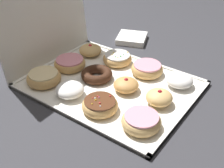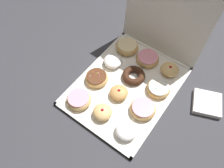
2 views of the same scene
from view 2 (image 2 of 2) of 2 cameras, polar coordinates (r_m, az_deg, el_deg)
name	(u,v)px [view 2 (image 2 of 2)]	position (r m, az deg, el deg)	size (l,w,h in m)	color
ground_plane	(126,87)	(1.09, 3.63, -0.71)	(3.00, 3.00, 0.00)	#333338
donut_box	(126,86)	(1.08, 3.64, -0.56)	(0.42, 0.55, 0.01)	white
box_lid_open	(168,10)	(1.08, 13.94, 17.75)	(0.42, 0.51, 0.01)	white
pink_frosted_donut_0	(79,99)	(1.03, -8.34, -3.84)	(0.11, 0.11, 0.04)	#E5B770
jelly_filled_donut_1	(102,112)	(0.98, -2.60, -6.99)	(0.08, 0.08, 0.05)	#E5B770
powdered_filled_donut_2	(126,131)	(0.95, 3.61, -11.65)	(0.09, 0.09, 0.04)	white
sprinkle_donut_3	(97,78)	(1.08, -3.88, 1.56)	(0.11, 0.11, 0.04)	tan
jelly_filled_donut_4	(119,92)	(1.03, 1.65, -2.15)	(0.08, 0.08, 0.05)	tan
pink_frosted_donut_5	(143,109)	(1.00, 7.78, -6.16)	(0.11, 0.11, 0.04)	tan
powdered_filled_donut_6	(113,61)	(1.13, 0.20, 5.75)	(0.09, 0.09, 0.04)	white
chocolate_cake_ring_donut_7	(133,75)	(1.09, 5.24, 2.29)	(0.11, 0.11, 0.03)	#381E11
sprinkle_donut_8	(158,88)	(1.07, 11.61, -1.08)	(0.11, 0.11, 0.04)	tan
glazed_ring_donut_9	(127,47)	(1.20, 3.81, 9.36)	(0.12, 0.12, 0.04)	tan
pink_frosted_donut_10	(147,58)	(1.16, 8.80, 6.47)	(0.12, 0.12, 0.04)	tan
jelly_filled_donut_11	(170,69)	(1.14, 14.30, 3.56)	(0.09, 0.09, 0.05)	#E5B770
napkin_stack	(207,103)	(1.11, 22.82, -4.50)	(0.12, 0.12, 0.02)	white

